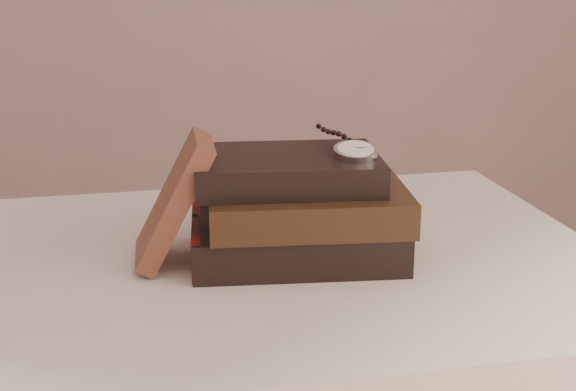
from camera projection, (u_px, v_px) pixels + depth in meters
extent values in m
cube|color=silver|center=(183.00, 278.00, 0.96)|extent=(1.00, 0.60, 0.04)
cube|color=white|center=(184.00, 325.00, 0.98)|extent=(0.88, 0.49, 0.08)
cube|color=black|center=(296.00, 238.00, 0.97)|extent=(0.26, 0.19, 0.05)
cube|color=beige|center=(299.00, 238.00, 0.97)|extent=(0.25, 0.18, 0.04)
cube|color=gold|center=(196.00, 234.00, 0.98)|extent=(0.01, 0.01, 0.05)
cube|color=#680E09|center=(196.00, 241.00, 0.96)|extent=(0.03, 0.15, 0.05)
cube|color=black|center=(308.00, 205.00, 0.95)|extent=(0.24, 0.18, 0.04)
cube|color=beige|center=(310.00, 205.00, 0.95)|extent=(0.23, 0.17, 0.03)
cube|color=gold|center=(211.00, 202.00, 0.97)|extent=(0.01, 0.01, 0.04)
cube|color=black|center=(287.00, 170.00, 0.96)|extent=(0.23, 0.17, 0.04)
cube|color=beige|center=(290.00, 170.00, 0.96)|extent=(0.22, 0.16, 0.03)
cube|color=gold|center=(198.00, 167.00, 0.97)|extent=(0.01, 0.01, 0.04)
cube|color=#46251A|center=(174.00, 201.00, 0.94)|extent=(0.10, 0.10, 0.15)
cylinder|color=silver|center=(356.00, 153.00, 0.93)|extent=(0.06, 0.06, 0.02)
cylinder|color=white|center=(356.00, 149.00, 0.93)|extent=(0.05, 0.05, 0.01)
torus|color=silver|center=(356.00, 149.00, 0.93)|extent=(0.05, 0.05, 0.01)
cylinder|color=silver|center=(351.00, 147.00, 0.96)|extent=(0.01, 0.01, 0.01)
cube|color=black|center=(355.00, 147.00, 0.94)|extent=(0.00, 0.01, 0.00)
cube|color=black|center=(360.00, 148.00, 0.93)|extent=(0.01, 0.00, 0.00)
sphere|color=black|center=(349.00, 140.00, 0.97)|extent=(0.01, 0.01, 0.01)
sphere|color=black|center=(344.00, 136.00, 0.98)|extent=(0.01, 0.01, 0.01)
sphere|color=black|center=(339.00, 134.00, 0.99)|extent=(0.01, 0.01, 0.01)
sphere|color=black|center=(333.00, 133.00, 1.00)|extent=(0.01, 0.01, 0.01)
sphere|color=black|center=(328.00, 132.00, 1.02)|extent=(0.01, 0.01, 0.01)
sphere|color=black|center=(323.00, 130.00, 1.03)|extent=(0.01, 0.01, 0.01)
sphere|color=black|center=(319.00, 126.00, 1.04)|extent=(0.01, 0.01, 0.01)
torus|color=silver|center=(200.00, 184.00, 1.02)|extent=(0.05, 0.02, 0.05)
torus|color=silver|center=(242.00, 183.00, 1.02)|extent=(0.05, 0.02, 0.05)
cylinder|color=silver|center=(221.00, 181.00, 1.02)|extent=(0.01, 0.00, 0.00)
cylinder|color=silver|center=(183.00, 177.00, 1.07)|extent=(0.02, 0.11, 0.03)
cylinder|color=silver|center=(257.00, 175.00, 1.08)|extent=(0.02, 0.11, 0.03)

